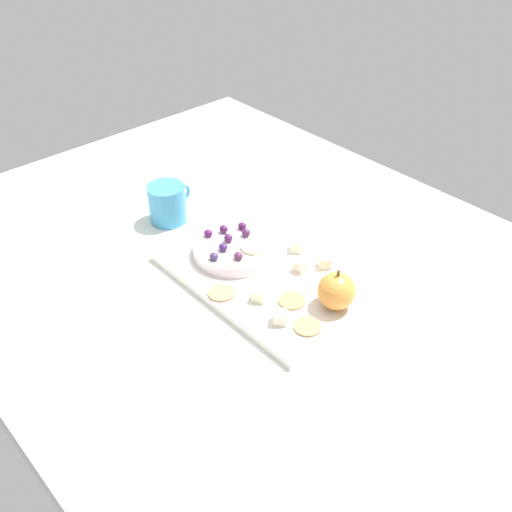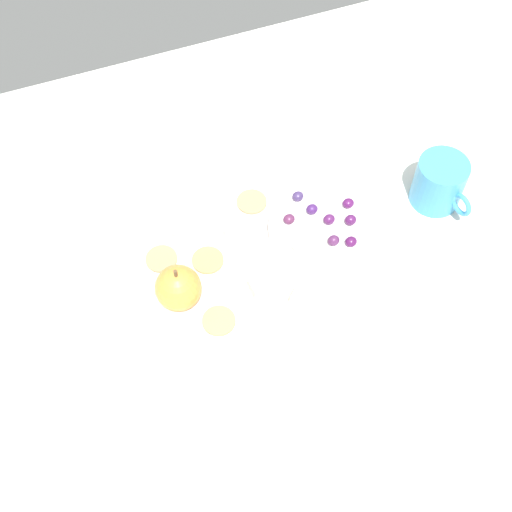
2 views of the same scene
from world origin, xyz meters
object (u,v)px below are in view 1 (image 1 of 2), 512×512
Objects in this scene: cheese_cube_4 at (259,295)px; cracker_2 at (307,327)px; apple_whole at (336,291)px; grape_3 at (237,255)px; serving_dish at (233,249)px; cheese_cube_2 at (280,317)px; platter at (265,276)px; cracker_0 at (221,293)px; grape_5 at (208,233)px; grape_2 at (228,238)px; cheese_cube_3 at (325,262)px; grape_6 at (223,247)px; apple_slice_0 at (254,247)px; cheese_cube_1 at (301,265)px; grape_4 at (214,256)px; grape_1 at (246,233)px; grape_7 at (224,229)px; cup at (168,203)px; cheese_cube_0 at (297,246)px; grape_0 at (242,226)px; cracker_1 at (338,281)px; cracker_3 at (292,301)px.

cheese_cube_4 is 0.47× the size of cracker_2.
grape_3 is at bearing -163.74° from apple_whole.
serving_dish and cheese_cube_4 have the same top height.
serving_dish is at bearing 161.34° from cheese_cube_2.
cracker_0 is at bearing -93.96° from platter.
grape_5 is at bearing -169.68° from apple_whole.
grape_2 is (-9.64, -0.70, 4.00)cm from platter.
cracker_2 is (9.35, -14.37, -0.93)cm from cheese_cube_3.
grape_6 is at bearing -165.19° from apple_whole.
apple_slice_0 is at bearing 162.85° from cracker_2.
grape_5 is 0.40× the size of apple_slice_0.
cheese_cube_1 is 15.49cm from cracker_2.
serving_dish is at bearing 102.47° from grape_4.
cheese_cube_1 is 13.17cm from grape_1.
grape_1 is at bearing 158.98° from apple_slice_0.
cup is (-16.36, -2.00, -0.73)cm from grape_7.
cheese_cube_0 is 14.65cm from grape_6.
cracker_2 is at bearing -5.28° from grape_3.
cheese_cube_0 is 11.61cm from grape_0.
cheese_cube_3 is 20.80cm from cracker_0.
platter is 11.66cm from cheese_cube_3.
cracker_1 is at bearing 10.24° from grape_0.
cheese_cube_1 reaches higher than cracker_1.
apple_whole is 17.35cm from cheese_cube_0.
cheese_cube_1 is at bearing -118.47° from cheese_cube_3.
cracker_3 is (4.19, 3.99, -0.93)cm from cheese_cube_4.
cheese_cube_0 is 0.47× the size of cracker_2.
grape_6 reaches higher than apple_slice_0.
grape_5 is at bearing 169.07° from cheese_cube_4.
serving_dish is 3.51× the size of apple_slice_0.
grape_5 is at bearing -155.93° from cheese_cube_1.
grape_2 is (-18.93, 1.41, 2.93)cm from cracker_3.
cheese_cube_4 is 0.51× the size of apple_slice_0.
grape_0 is (-10.35, 14.06, 2.86)cm from cracker_0.
apple_whole reaches higher than cracker_0.
cracker_1 is (11.89, -1.19, -0.93)cm from cheese_cube_0.
grape_7 is (-1.54, -3.51, 0.10)cm from grape_0.
grape_5 is (-28.74, -5.23, -0.29)cm from apple_whole.
grape_7 reaches higher than platter.
cracker_1 is 2.69× the size of grape_0.
cheese_cube_0 is 20.81cm from cheese_cube_2.
grape_6 is at bearing -58.23° from grape_2.
grape_4 is 8.26cm from apple_slice_0.
serving_dish is 8.81× the size of grape_5.
serving_dish is 4.21cm from grape_1.
grape_1 is 20.75cm from cup.
grape_1 is at bearing 100.38° from grape_4.
cheese_cube_4 is 34.39cm from cup.
cracker_1 is at bearing 109.73° from cracker_2.
cracker_0 and cracker_3 have the same top height.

